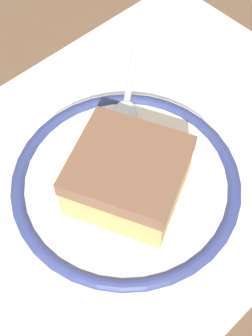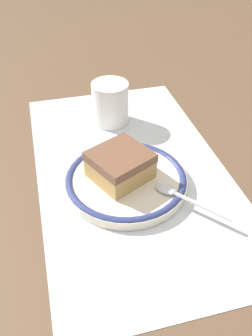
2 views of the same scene
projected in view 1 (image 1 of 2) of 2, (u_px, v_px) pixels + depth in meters
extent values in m
plane|color=brown|center=(80.00, 202.00, 0.42)|extent=(2.40, 2.40, 0.00)
cube|color=silver|center=(80.00, 202.00, 0.41)|extent=(0.56, 0.32, 0.00)
cylinder|color=silver|center=(126.00, 186.00, 0.41)|extent=(0.20, 0.20, 0.02)
torus|color=navy|center=(126.00, 183.00, 0.41)|extent=(0.20, 0.20, 0.01)
cube|color=tan|center=(128.00, 181.00, 0.39)|extent=(0.11, 0.11, 0.03)
cube|color=brown|center=(128.00, 165.00, 0.37)|extent=(0.11, 0.11, 0.01)
ellipsoid|color=silver|center=(124.00, 115.00, 0.44)|extent=(0.04, 0.04, 0.01)
cylinder|color=silver|center=(132.00, 66.00, 0.48)|extent=(0.07, 0.06, 0.01)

